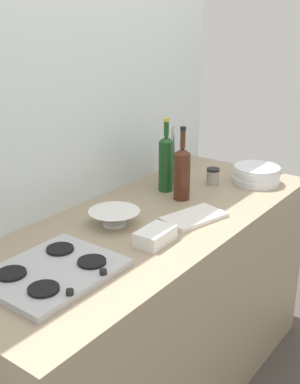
{
  "coord_description": "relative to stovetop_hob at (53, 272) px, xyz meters",
  "views": [
    {
      "loc": [
        -1.48,
        -1.11,
        1.71
      ],
      "look_at": [
        0.0,
        0.0,
        1.02
      ],
      "focal_mm": 45.69,
      "sensor_mm": 36.0,
      "label": 1
    }
  ],
  "objects": [
    {
      "name": "wine_bottle_mid_left",
      "position": [
        0.82,
        0.04,
        0.11
      ],
      "size": [
        0.07,
        0.07,
        0.34
      ],
      "color": "#472314",
      "rests_on": "counter_block"
    },
    {
      "name": "butter_dish",
      "position": [
        0.39,
        -0.13,
        0.01
      ],
      "size": [
        0.16,
        0.1,
        0.06
      ],
      "primitive_type": "cube",
      "rotation": [
        0.0,
        0.0,
        0.04
      ],
      "color": "white",
      "rests_on": "counter_block"
    },
    {
      "name": "counter_block",
      "position": [
        0.55,
        0.02,
        -0.46
      ],
      "size": [
        1.8,
        0.7,
        0.9
      ],
      "primitive_type": "cube",
      "color": "tan",
      "rests_on": "ground"
    },
    {
      "name": "wine_bottle_leftmost",
      "position": [
        0.87,
        0.16,
        0.13
      ],
      "size": [
        0.07,
        0.07,
        0.35
      ],
      "color": "#19471E",
      "rests_on": "counter_block"
    },
    {
      "name": "condiment_jar_front",
      "position": [
        1.08,
        0.03,
        0.03
      ],
      "size": [
        0.06,
        0.06,
        0.08
      ],
      "color": "#9E998C",
      "rests_on": "counter_block"
    },
    {
      "name": "cutting_board",
      "position": [
        0.66,
        -0.13,
        -0.0
      ],
      "size": [
        0.29,
        0.21,
        0.02
      ],
      "primitive_type": "cube",
      "rotation": [
        0.0,
        0.0,
        -0.25
      ],
      "color": "silver",
      "rests_on": "counter_block"
    },
    {
      "name": "utensil_crock",
      "position": [
        0.97,
        0.21,
        0.05
      ],
      "size": [
        0.08,
        0.08,
        0.29
      ],
      "color": "slate",
      "rests_on": "counter_block"
    },
    {
      "name": "stovetop_hob",
      "position": [
        0.0,
        0.0,
        0.0
      ],
      "size": [
        0.42,
        0.34,
        0.04
      ],
      "color": "#B2B2B7",
      "rests_on": "counter_block"
    },
    {
      "name": "backsplash_panel",
      "position": [
        0.55,
        0.4,
        0.24
      ],
      "size": [
        1.9,
        0.06,
        2.3
      ],
      "primitive_type": "cube",
      "color": "silver",
      "rests_on": "ground"
    },
    {
      "name": "mixing_bowl",
      "position": [
        0.42,
        0.1,
        0.02
      ],
      "size": [
        0.21,
        0.21,
        0.06
      ],
      "color": "white",
      "rests_on": "counter_block"
    },
    {
      "name": "plate_stack",
      "position": [
        1.22,
        -0.14,
        0.03
      ],
      "size": [
        0.23,
        0.23,
        0.09
      ],
      "color": "white",
      "rests_on": "counter_block"
    }
  ]
}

